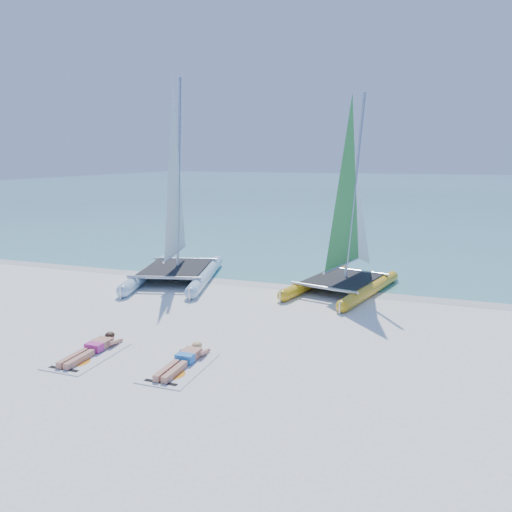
{
  "coord_description": "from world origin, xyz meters",
  "views": [
    {
      "loc": [
        4.41,
        -10.26,
        4.25
      ],
      "look_at": [
        0.31,
        1.2,
        1.82
      ],
      "focal_mm": 35.0,
      "sensor_mm": 36.0,
      "label": 1
    }
  ],
  "objects_px": {
    "towel_b": "(180,368)",
    "sunbather_b": "(184,359)",
    "catamaran_blue": "(175,218)",
    "sunbather_a": "(93,348)",
    "catamaran_yellow": "(350,226)",
    "towel_a": "(88,356)"
  },
  "relations": [
    {
      "from": "towel_a",
      "to": "sunbather_a",
      "type": "height_order",
      "value": "sunbather_a"
    },
    {
      "from": "towel_a",
      "to": "catamaran_yellow",
      "type": "bearing_deg",
      "value": 60.46
    },
    {
      "from": "sunbather_a",
      "to": "towel_b",
      "type": "relative_size",
      "value": 0.93
    },
    {
      "from": "towel_b",
      "to": "sunbather_b",
      "type": "bearing_deg",
      "value": 90.0
    },
    {
      "from": "catamaran_blue",
      "to": "sunbather_b",
      "type": "distance_m",
      "value": 7.75
    },
    {
      "from": "sunbather_a",
      "to": "sunbather_b",
      "type": "xyz_separation_m",
      "value": [
        2.17,
        0.13,
        0.0
      ]
    },
    {
      "from": "sunbather_b",
      "to": "catamaran_blue",
      "type": "bearing_deg",
      "value": 119.64
    },
    {
      "from": "catamaran_blue",
      "to": "sunbather_b",
      "type": "relative_size",
      "value": 4.19
    },
    {
      "from": "catamaran_blue",
      "to": "sunbather_a",
      "type": "distance_m",
      "value": 7.09
    },
    {
      "from": "catamaran_yellow",
      "to": "towel_a",
      "type": "height_order",
      "value": "catamaran_yellow"
    },
    {
      "from": "catamaran_yellow",
      "to": "towel_a",
      "type": "distance_m",
      "value": 9.06
    },
    {
      "from": "catamaran_blue",
      "to": "towel_a",
      "type": "height_order",
      "value": "catamaran_blue"
    },
    {
      "from": "catamaran_blue",
      "to": "catamaran_yellow",
      "type": "relative_size",
      "value": 1.12
    },
    {
      "from": "sunbather_a",
      "to": "catamaran_yellow",
      "type": "bearing_deg",
      "value": 59.84
    },
    {
      "from": "towel_a",
      "to": "sunbather_a",
      "type": "xyz_separation_m",
      "value": [
        0.0,
        0.19,
        0.11
      ]
    },
    {
      "from": "catamaran_blue",
      "to": "sunbather_b",
      "type": "xyz_separation_m",
      "value": [
        3.7,
        -6.49,
        -2.04
      ]
    },
    {
      "from": "catamaran_blue",
      "to": "towel_a",
      "type": "distance_m",
      "value": 7.3
    },
    {
      "from": "catamaran_yellow",
      "to": "towel_b",
      "type": "distance_m",
      "value": 8.12
    },
    {
      "from": "towel_b",
      "to": "towel_a",
      "type": "bearing_deg",
      "value": -176.67
    },
    {
      "from": "towel_b",
      "to": "sunbather_b",
      "type": "height_order",
      "value": "sunbather_b"
    },
    {
      "from": "towel_b",
      "to": "sunbather_b",
      "type": "xyz_separation_m",
      "value": [
        0.0,
        0.19,
        0.11
      ]
    },
    {
      "from": "towel_b",
      "to": "sunbather_a",
      "type": "bearing_deg",
      "value": 178.27
    }
  ]
}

